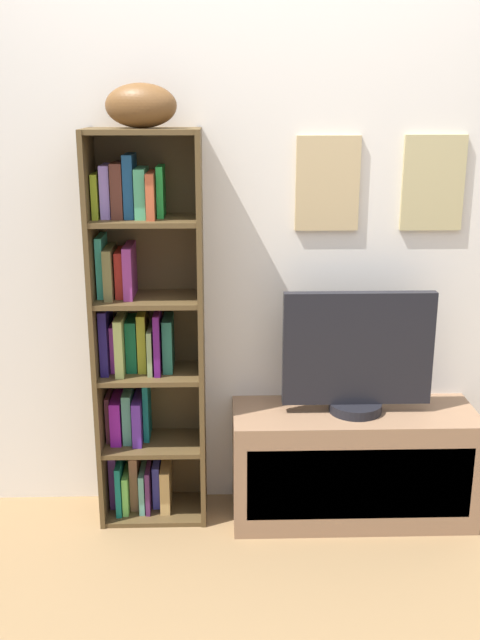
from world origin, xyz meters
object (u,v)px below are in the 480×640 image
(tv_stand, at_px, (352,464))
(football, at_px, (141,106))
(television, at_px, (358,355))
(bookshelf, at_px, (141,339))

(tv_stand, bearing_deg, football, 176.71)
(television, bearing_deg, bookshelf, 175.01)
(football, bearing_deg, bookshelf, 142.16)
(tv_stand, distance_m, television, 0.49)
(tv_stand, height_order, television, television)
(football, relative_size, tv_stand, 0.27)
(tv_stand, xyz_separation_m, television, (-0.00, 0.00, 0.49))
(football, height_order, television, football)
(bookshelf, distance_m, television, 0.89)
(football, xyz_separation_m, television, (0.85, -0.05, -0.98))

